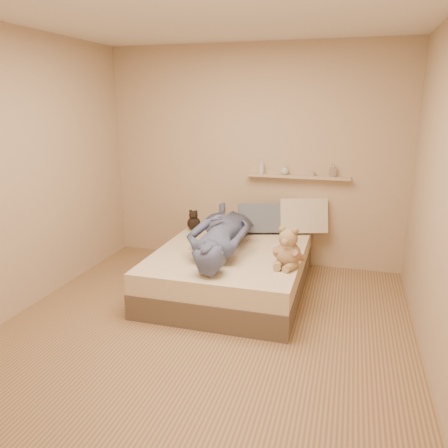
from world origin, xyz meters
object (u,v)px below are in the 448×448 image
(dark_plush, at_px, (194,221))
(person, at_px, (222,232))
(pillow_cream, at_px, (303,216))
(teddy_bear, at_px, (288,250))
(pillow_grey, at_px, (260,218))
(game_console, at_px, (198,248))
(wall_shelf, at_px, (298,177))
(bed, at_px, (231,269))

(dark_plush, xyz_separation_m, person, (0.54, -0.63, 0.09))
(dark_plush, bearing_deg, pillow_cream, 11.20)
(teddy_bear, relative_size, pillow_grey, 0.79)
(game_console, distance_m, pillow_cream, 1.59)
(game_console, xyz_separation_m, pillow_grey, (0.34, 1.22, 0.00))
(dark_plush, relative_size, pillow_cream, 0.45)
(dark_plush, distance_m, wall_shelf, 1.34)
(teddy_bear, distance_m, dark_plush, 1.57)
(person, bearing_deg, teddy_bear, 151.83)
(dark_plush, height_order, person, person)
(bed, xyz_separation_m, pillow_cream, (0.64, 0.83, 0.43))
(bed, bearing_deg, pillow_grey, 77.15)
(teddy_bear, bearing_deg, bed, 151.70)
(dark_plush, xyz_separation_m, pillow_cream, (1.27, 0.25, 0.09))
(bed, distance_m, person, 0.44)
(game_console, xyz_separation_m, person, (0.09, 0.48, 0.04))
(bed, relative_size, pillow_cream, 3.45)
(teddy_bear, bearing_deg, person, 158.13)
(teddy_bear, relative_size, dark_plush, 1.59)
(pillow_cream, distance_m, person, 1.15)
(pillow_cream, bearing_deg, teddy_bear, -90.32)
(teddy_bear, xyz_separation_m, wall_shelf, (-0.09, 1.25, 0.49))
(pillow_cream, bearing_deg, game_console, -121.40)
(wall_shelf, bearing_deg, dark_plush, -164.33)
(game_console, bearing_deg, person, 78.82)
(dark_plush, height_order, pillow_grey, pillow_grey)
(teddy_bear, height_order, pillow_cream, pillow_cream)
(bed, relative_size, person, 1.13)
(bed, distance_m, dark_plush, 0.92)
(teddy_bear, xyz_separation_m, pillow_cream, (0.01, 1.17, 0.04))
(dark_plush, bearing_deg, wall_shelf, 15.67)
(wall_shelf, bearing_deg, teddy_bear, -86.07)
(bed, relative_size, game_console, 9.40)
(bed, relative_size, pillow_grey, 3.80)
(pillow_cream, bearing_deg, bed, -127.75)
(person, bearing_deg, bed, -157.21)
(game_console, height_order, dark_plush, dark_plush)
(teddy_bear, height_order, wall_shelf, wall_shelf)
(dark_plush, distance_m, pillow_cream, 1.30)
(bed, height_order, person, person)
(dark_plush, distance_m, person, 0.83)
(teddy_bear, bearing_deg, wall_shelf, 93.93)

